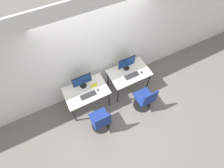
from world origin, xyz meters
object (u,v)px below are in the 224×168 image
(mouse_left, at_px, (98,90))
(monitor_left, at_px, (82,81))
(keyboard_left, at_px, (88,95))
(monitor_right, at_px, (127,63))
(office_chair_left, at_px, (101,121))
(office_chair_right, at_px, (145,100))
(mouse_right, at_px, (141,72))
(keyboard_right, at_px, (132,76))

(mouse_left, bearing_deg, monitor_left, 133.12)
(keyboard_left, bearing_deg, mouse_left, 6.03)
(monitor_left, xyz_separation_m, monitor_right, (1.25, -0.01, 0.00))
(office_chair_left, xyz_separation_m, office_chair_right, (1.27, 0.01, 0.00))
(monitor_left, distance_m, mouse_right, 1.57)
(monitor_right, distance_m, mouse_right, 0.47)
(mouse_left, distance_m, office_chair_right, 1.27)
(mouse_right, height_order, office_chair_right, office_chair_right)
(keyboard_left, height_order, keyboard_right, same)
(monitor_left, xyz_separation_m, mouse_right, (1.53, -0.33, -0.20))
(mouse_right, relative_size, office_chair_right, 0.10)
(monitor_right, height_order, office_chair_right, monitor_right)
(office_chair_left, xyz_separation_m, keyboard_right, (1.21, 0.63, 0.36))
(keyboard_right, height_order, office_chair_right, office_chair_right)
(office_chair_left, bearing_deg, monitor_left, 92.19)
(mouse_left, distance_m, mouse_right, 1.26)
(mouse_left, distance_m, office_chair_left, 0.77)
(mouse_left, xyz_separation_m, office_chair_right, (1.04, -0.64, -0.36))
(monitor_right, xyz_separation_m, office_chair_right, (0.06, -0.91, -0.56))
(mouse_left, height_order, office_chair_right, office_chair_right)
(keyboard_right, bearing_deg, keyboard_left, -179.20)
(mouse_left, bearing_deg, office_chair_left, -110.13)
(monitor_left, relative_size, mouse_right, 5.41)
(keyboard_left, distance_m, monitor_right, 1.30)
(mouse_right, bearing_deg, office_chair_left, -157.97)
(office_chair_left, bearing_deg, office_chair_right, 0.23)
(monitor_right, height_order, mouse_right, monitor_right)
(monitor_right, bearing_deg, mouse_left, -164.09)
(office_chair_left, bearing_deg, mouse_right, 22.03)
(office_chair_left, bearing_deg, monitor_right, 37.20)
(monitor_right, bearing_deg, mouse_right, -48.47)
(keyboard_left, bearing_deg, office_chair_right, -24.89)
(monitor_left, distance_m, mouse_left, 0.44)
(office_chair_left, relative_size, office_chair_right, 1.00)
(monitor_left, bearing_deg, mouse_right, -12.07)
(mouse_left, xyz_separation_m, keyboard_right, (0.98, -0.01, -0.01))
(keyboard_left, height_order, office_chair_right, office_chair_right)
(keyboard_left, relative_size, mouse_right, 4.42)
(monitor_left, height_order, keyboard_left, monitor_left)
(office_chair_left, bearing_deg, keyboard_right, 27.48)
(mouse_left, height_order, mouse_right, same)
(office_chair_left, height_order, office_chair_right, same)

